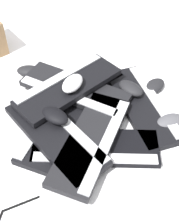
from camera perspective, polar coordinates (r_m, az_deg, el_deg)
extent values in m
plane|color=white|center=(1.20, -2.31, -1.42)|extent=(3.20, 3.20, 0.00)
cube|color=black|center=(1.10, 1.08, -6.46)|extent=(0.24, 0.46, 0.02)
cube|color=silver|center=(1.05, 1.05, -8.41)|extent=(0.12, 0.42, 0.01)
cube|color=black|center=(1.25, 9.44, 1.27)|extent=(0.46, 0.21, 0.02)
cube|color=silver|center=(1.26, 11.82, 2.31)|extent=(0.42, 0.09, 0.01)
cube|color=black|center=(1.31, -3.15, 4.18)|extent=(0.34, 0.46, 0.02)
cube|color=silver|center=(1.33, -4.63, 5.92)|extent=(0.23, 0.39, 0.01)
cube|color=black|center=(1.18, -5.57, -1.99)|extent=(0.45, 0.36, 0.02)
cube|color=#B2B5BA|center=(1.19, -8.08, -0.76)|extent=(0.38, 0.25, 0.01)
cube|color=black|center=(1.26, -2.71, 4.15)|extent=(0.39, 0.44, 0.02)
cube|color=silver|center=(1.21, -4.05, 3.09)|extent=(0.29, 0.35, 0.01)
cube|color=black|center=(1.23, -3.82, 4.57)|extent=(0.36, 0.45, 0.02)
cube|color=#B2B5BA|center=(1.25, -5.52, 6.34)|extent=(0.25, 0.37, 0.01)
cube|color=black|center=(1.08, 0.26, -5.22)|extent=(0.45, 0.36, 0.02)
cube|color=#B2B5BA|center=(1.06, 3.12, -5.58)|extent=(0.37, 0.25, 0.01)
cube|color=black|center=(1.10, -6.36, -4.18)|extent=(0.46, 0.34, 0.02)
cube|color=#B2B5BA|center=(1.11, -4.05, -2.27)|extent=(0.38, 0.24, 0.01)
ellipsoid|color=#4C4C51|center=(1.21, 14.55, -1.62)|extent=(0.08, 0.12, 0.04)
ellipsoid|color=black|center=(1.34, 11.77, 4.68)|extent=(0.12, 0.13, 0.04)
ellipsoid|color=black|center=(1.11, -6.34, -0.68)|extent=(0.13, 0.12, 0.04)
ellipsoid|color=black|center=(1.26, 7.54, 4.32)|extent=(0.13, 0.12, 0.04)
ellipsoid|color=black|center=(1.41, -10.96, 7.40)|extent=(0.09, 0.12, 0.04)
ellipsoid|color=silver|center=(1.19, -2.96, 5.29)|extent=(0.13, 0.12, 0.04)
cylinder|color=black|center=(1.02, -12.48, -16.02)|extent=(0.04, 0.11, 0.01)
sphere|color=black|center=(1.02, -9.33, -15.00)|extent=(0.01, 0.01, 0.01)
sphere|color=black|center=(1.02, -15.66, -16.99)|extent=(0.01, 0.01, 0.01)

